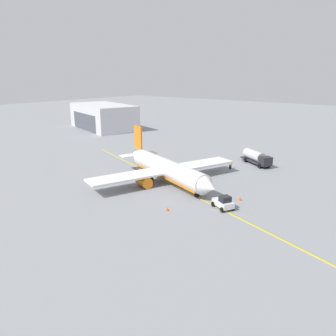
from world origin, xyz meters
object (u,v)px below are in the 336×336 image
safety_cone_nose (240,198)px  safety_cone_wingtip (167,209)px  airplane (167,169)px  pushback_tug (223,203)px  fuel_tanker (256,157)px  refueling_worker (230,165)px

safety_cone_nose → safety_cone_wingtip: (-6.77, -11.13, -0.04)m
airplane → pushback_tug: 16.30m
airplane → fuel_tanker: bearing=71.3°
fuel_tanker → safety_cone_nose: 24.94m
fuel_tanker → safety_cone_nose: size_ratio=13.57×
pushback_tug → refueling_worker: (-10.32, 21.21, -0.19)m
refueling_worker → safety_cone_wingtip: 27.77m
airplane → refueling_worker: airplane is taller
safety_cone_nose → safety_cone_wingtip: size_ratio=1.15×
airplane → refueling_worker: size_ratio=18.27×
refueling_worker → safety_cone_nose: (10.72, -16.35, -0.47)m
airplane → safety_cone_nose: size_ratio=44.76×
safety_cone_nose → safety_cone_wingtip: bearing=-121.3°
fuel_tanker → safety_cone_wingtip: size_ratio=15.54×
safety_cone_nose → pushback_tug: bearing=-94.7°
fuel_tanker → pushback_tug: bearing=-75.3°
pushback_tug → safety_cone_nose: bearing=85.3°
pushback_tug → refueling_worker: pushback_tug is taller
pushback_tug → refueling_worker: size_ratio=2.41×
airplane → safety_cone_nose: bearing=0.2°
safety_cone_wingtip → fuel_tanker: bearing=91.8°
pushback_tug → safety_cone_nose: 4.92m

